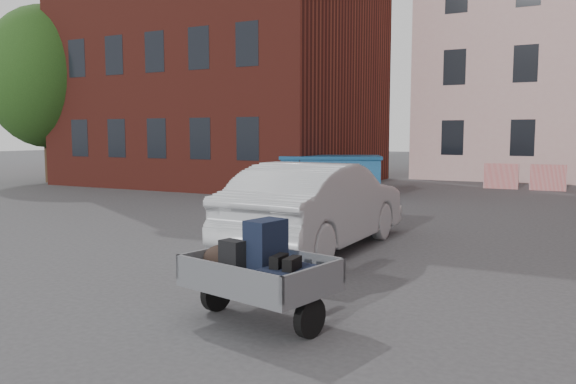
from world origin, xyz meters
The scene contains 8 objects.
ground centered at (0.00, 0.00, 0.00)m, with size 120.00×120.00×0.00m, color #38383A.
building_brick centered at (-9.00, 13.00, 7.00)m, with size 12.00×10.00×14.00m, color #591E16.
far_building centered at (-20.00, 22.00, 4.00)m, with size 6.00×6.00×8.00m, color maroon.
tree centered at (-16.00, 9.00, 5.17)m, with size 5.28×5.28×8.30m.
barriers centered at (4.20, 15.00, 0.50)m, with size 4.70×0.18×1.00m.
trailer centered at (1.91, -3.22, 0.61)m, with size 1.80×1.94×1.20m.
dumpster centered at (-2.39, 9.15, 0.72)m, with size 3.81×2.93×1.43m.
silver_car centered at (0.78, 1.00, 0.82)m, with size 1.73×4.96×1.64m, color #B2B6BA.
Camera 1 is at (5.04, -8.64, 2.16)m, focal length 35.00 mm.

